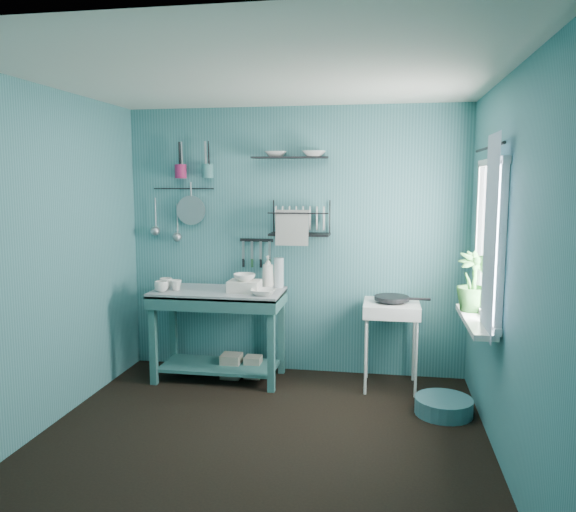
% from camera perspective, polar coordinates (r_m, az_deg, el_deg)
% --- Properties ---
extents(floor, '(3.20, 3.20, 0.00)m').
position_cam_1_polar(floor, '(4.21, -2.76, -18.00)').
color(floor, black).
rests_on(floor, ground).
extents(ceiling, '(3.20, 3.20, 0.00)m').
position_cam_1_polar(ceiling, '(3.85, -3.01, 17.81)').
color(ceiling, silver).
rests_on(ceiling, ground).
extents(wall_back, '(3.20, 0.00, 3.20)m').
position_cam_1_polar(wall_back, '(5.30, 0.65, 1.47)').
color(wall_back, teal).
rests_on(wall_back, ground).
extents(wall_front, '(3.20, 0.00, 3.20)m').
position_cam_1_polar(wall_front, '(2.42, -10.69, -6.10)').
color(wall_front, teal).
rests_on(wall_front, ground).
extents(wall_left, '(0.00, 3.00, 3.00)m').
position_cam_1_polar(wall_left, '(4.46, -23.37, -0.32)').
color(wall_left, teal).
rests_on(wall_left, ground).
extents(wall_right, '(0.00, 3.00, 3.00)m').
position_cam_1_polar(wall_right, '(3.82, 21.24, -1.45)').
color(wall_right, teal).
rests_on(wall_right, ground).
extents(work_counter, '(1.26, 0.77, 0.83)m').
position_cam_1_polar(work_counter, '(5.24, -7.01, -7.94)').
color(work_counter, '#2E625F').
rests_on(work_counter, floor).
extents(mug_left, '(0.12, 0.12, 0.10)m').
position_cam_1_polar(mug_left, '(5.15, -12.74, -3.04)').
color(mug_left, white).
rests_on(mug_left, work_counter).
extents(mug_mid, '(0.14, 0.14, 0.09)m').
position_cam_1_polar(mug_mid, '(5.21, -11.30, -2.91)').
color(mug_mid, white).
rests_on(mug_mid, work_counter).
extents(mug_right, '(0.17, 0.17, 0.10)m').
position_cam_1_polar(mug_right, '(5.30, -12.28, -2.72)').
color(mug_right, white).
rests_on(mug_right, work_counter).
extents(wash_tub, '(0.28, 0.22, 0.10)m').
position_cam_1_polar(wash_tub, '(5.05, -4.45, -3.06)').
color(wash_tub, silver).
rests_on(wash_tub, work_counter).
extents(tub_bowl, '(0.20, 0.19, 0.06)m').
position_cam_1_polar(tub_bowl, '(5.04, -4.46, -2.16)').
color(tub_bowl, white).
rests_on(tub_bowl, wash_tub).
extents(soap_bottle, '(0.11, 0.12, 0.30)m').
position_cam_1_polar(soap_bottle, '(5.21, -2.05, -1.61)').
color(soap_bottle, silver).
rests_on(soap_bottle, work_counter).
extents(water_bottle, '(0.09, 0.09, 0.28)m').
position_cam_1_polar(water_bottle, '(5.21, -0.93, -1.71)').
color(water_bottle, silver).
rests_on(water_bottle, work_counter).
extents(counter_bowl, '(0.22, 0.22, 0.05)m').
position_cam_1_polar(counter_bowl, '(4.89, -2.54, -3.69)').
color(counter_bowl, white).
rests_on(counter_bowl, work_counter).
extents(hotplate_stand, '(0.52, 0.52, 0.77)m').
position_cam_1_polar(hotplate_stand, '(5.08, 10.38, -8.89)').
color(hotplate_stand, white).
rests_on(hotplate_stand, floor).
extents(frying_pan, '(0.30, 0.30, 0.03)m').
position_cam_1_polar(frying_pan, '(4.98, 10.49, -4.23)').
color(frying_pan, black).
rests_on(frying_pan, hotplate_stand).
extents(knife_strip, '(0.32, 0.02, 0.03)m').
position_cam_1_polar(knife_strip, '(5.33, -3.22, 1.62)').
color(knife_strip, black).
rests_on(knife_strip, wall_back).
extents(dish_rack, '(0.57, 0.29, 0.32)m').
position_cam_1_polar(dish_rack, '(5.14, 1.20, 3.88)').
color(dish_rack, black).
rests_on(dish_rack, wall_back).
extents(upper_shelf, '(0.72, 0.26, 0.01)m').
position_cam_1_polar(upper_shelf, '(5.18, 0.19, 9.97)').
color(upper_shelf, black).
rests_on(upper_shelf, wall_back).
extents(shelf_bowl_left, '(0.22, 0.22, 0.05)m').
position_cam_1_polar(shelf_bowl_left, '(5.20, -1.26, 9.96)').
color(shelf_bowl_left, white).
rests_on(shelf_bowl_left, upper_shelf).
extents(shelf_bowl_right, '(0.23, 0.23, 0.05)m').
position_cam_1_polar(shelf_bowl_right, '(5.15, 2.66, 10.45)').
color(shelf_bowl_right, white).
rests_on(shelf_bowl_right, upper_shelf).
extents(utensil_cup_magenta, '(0.11, 0.11, 0.13)m').
position_cam_1_polar(utensil_cup_magenta, '(5.47, -10.85, 8.44)').
color(utensil_cup_magenta, '#981C4C').
rests_on(utensil_cup_magenta, wall_back).
extents(utensil_cup_teal, '(0.11, 0.11, 0.13)m').
position_cam_1_polar(utensil_cup_teal, '(5.38, -8.17, 8.56)').
color(utensil_cup_teal, '#3A7979').
rests_on(utensil_cup_teal, wall_back).
extents(colander, '(0.28, 0.03, 0.28)m').
position_cam_1_polar(colander, '(5.47, -9.83, 4.60)').
color(colander, '#A0A3A8').
rests_on(colander, wall_back).
extents(ladle_outer, '(0.01, 0.01, 0.30)m').
position_cam_1_polar(ladle_outer, '(5.61, -13.31, 4.24)').
color(ladle_outer, '#A0A3A8').
rests_on(ladle_outer, wall_back).
extents(ladle_inner, '(0.01, 0.01, 0.30)m').
position_cam_1_polar(ladle_inner, '(5.54, -11.18, 3.68)').
color(ladle_inner, '#A0A3A8').
rests_on(ladle_inner, wall_back).
extents(hook_rail, '(0.60, 0.01, 0.01)m').
position_cam_1_polar(hook_rail, '(5.51, -10.55, 6.75)').
color(hook_rail, black).
rests_on(hook_rail, wall_back).
extents(window_glass, '(0.00, 1.10, 1.10)m').
position_cam_1_polar(window_glass, '(4.24, 19.95, 1.51)').
color(window_glass, white).
rests_on(window_glass, wall_right).
extents(windowsill, '(0.16, 0.95, 0.04)m').
position_cam_1_polar(windowsill, '(4.32, 18.47, -6.26)').
color(windowsill, white).
rests_on(windowsill, wall_right).
extents(curtain, '(0.00, 1.35, 1.35)m').
position_cam_1_polar(curtain, '(3.93, 19.81, 1.80)').
color(curtain, silver).
rests_on(curtain, wall_right).
extents(curtain_rod, '(0.02, 1.05, 0.02)m').
position_cam_1_polar(curtain_rod, '(4.22, 19.74, 10.34)').
color(curtain_rod, black).
rests_on(curtain_rod, wall_right).
extents(potted_plant, '(0.33, 0.33, 0.45)m').
position_cam_1_polar(potted_plant, '(4.50, 18.28, -2.50)').
color(potted_plant, '#2E6E2C').
rests_on(potted_plant, windowsill).
extents(storage_tin_large, '(0.18, 0.18, 0.22)m').
position_cam_1_polar(storage_tin_large, '(5.35, -5.76, -11.02)').
color(storage_tin_large, gray).
rests_on(storage_tin_large, floor).
extents(storage_tin_small, '(0.15, 0.15, 0.20)m').
position_cam_1_polar(storage_tin_small, '(5.34, -3.56, -11.17)').
color(storage_tin_small, gray).
rests_on(storage_tin_small, floor).
extents(floor_basin, '(0.45, 0.45, 0.13)m').
position_cam_1_polar(floor_basin, '(4.72, 15.53, -14.49)').
color(floor_basin, '#40757E').
rests_on(floor_basin, floor).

